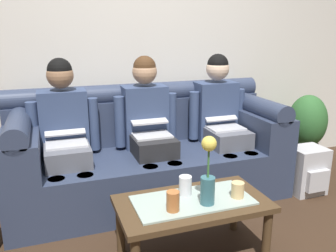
% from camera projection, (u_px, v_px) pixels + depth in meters
% --- Properties ---
extents(back_wall_patterned, '(6.00, 0.12, 2.90)m').
position_uv_depth(back_wall_patterned, '(131.00, 27.00, 3.27)').
color(back_wall_patterned, silver).
rests_on(back_wall_patterned, ground_plane).
extents(couch, '(2.33, 0.88, 0.96)m').
position_uv_depth(couch, '(149.00, 155.00, 3.08)').
color(couch, '#2D3851').
rests_on(couch, ground_plane).
extents(person_left, '(0.56, 0.67, 1.22)m').
position_uv_depth(person_left, '(65.00, 130.00, 2.78)').
color(person_left, '#595B66').
rests_on(person_left, ground_plane).
extents(person_middle, '(0.56, 0.67, 1.22)m').
position_uv_depth(person_middle, '(149.00, 123.00, 3.00)').
color(person_middle, '#232326').
rests_on(person_middle, ground_plane).
extents(person_right, '(0.56, 0.67, 1.22)m').
position_uv_depth(person_right, '(221.00, 117.00, 3.22)').
color(person_right, '#595B66').
rests_on(person_right, ground_plane).
extents(coffee_table, '(0.95, 0.51, 0.41)m').
position_uv_depth(coffee_table, '(192.00, 208.00, 2.20)').
color(coffee_table, '#47331E').
rests_on(coffee_table, ground_plane).
extents(flower_vase, '(0.09, 0.09, 0.43)m').
position_uv_depth(flower_vase, '(208.00, 174.00, 2.08)').
color(flower_vase, '#336672').
rests_on(flower_vase, coffee_table).
extents(cup_near_left, '(0.08, 0.08, 0.12)m').
position_uv_depth(cup_near_left, '(185.00, 185.00, 2.23)').
color(cup_near_left, silver).
rests_on(cup_near_left, coffee_table).
extents(cup_near_right, '(0.08, 0.08, 0.12)m').
position_uv_depth(cup_near_right, '(173.00, 201.00, 2.03)').
color(cup_near_right, '#B26633').
rests_on(cup_near_right, coffee_table).
extents(cup_far_center, '(0.08, 0.08, 0.10)m').
position_uv_depth(cup_far_center, '(238.00, 190.00, 2.20)').
color(cup_far_center, '#DBB77A').
rests_on(cup_far_center, coffee_table).
extents(backpack_right, '(0.31, 0.30, 0.42)m').
position_uv_depth(backpack_right, '(307.00, 171.00, 3.14)').
color(backpack_right, '#B7B7BC').
rests_on(backpack_right, ground_plane).
extents(potted_plant, '(0.40, 0.40, 0.78)m').
position_uv_depth(potted_plant, '(307.00, 128.00, 3.70)').
color(potted_plant, brown).
rests_on(potted_plant, ground_plane).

